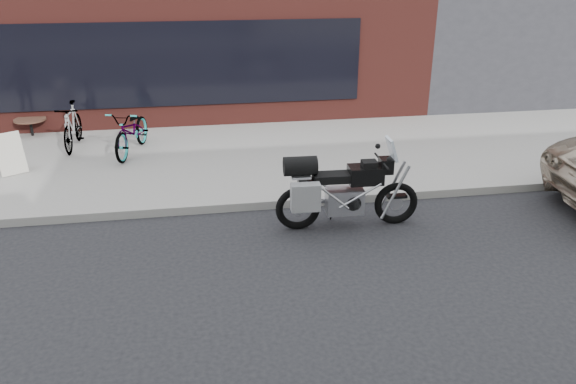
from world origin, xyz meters
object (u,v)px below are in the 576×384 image
(sandwich_sign, at_px, (9,153))
(cafe_table, at_px, (30,120))
(bicycle_rear, at_px, (72,126))
(motorcycle, at_px, (339,191))
(bicycle_front, at_px, (132,131))

(sandwich_sign, distance_m, cafe_table, 2.52)
(cafe_table, bearing_deg, bicycle_rear, -43.85)
(motorcycle, relative_size, bicycle_front, 1.25)
(motorcycle, distance_m, sandwich_sign, 6.64)
(motorcycle, distance_m, cafe_table, 8.29)
(bicycle_rear, relative_size, cafe_table, 2.31)
(cafe_table, bearing_deg, motorcycle, -43.05)
(bicycle_front, xyz_separation_m, cafe_table, (-2.50, 1.71, -0.12))
(bicycle_front, height_order, bicycle_rear, bicycle_rear)
(cafe_table, bearing_deg, sandwich_sign, -85.08)
(sandwich_sign, bearing_deg, cafe_table, 63.34)
(motorcycle, bearing_deg, bicycle_rear, 139.17)
(sandwich_sign, bearing_deg, bicycle_front, -12.21)
(motorcycle, bearing_deg, bicycle_front, 134.06)
(motorcycle, bearing_deg, cafe_table, 138.98)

